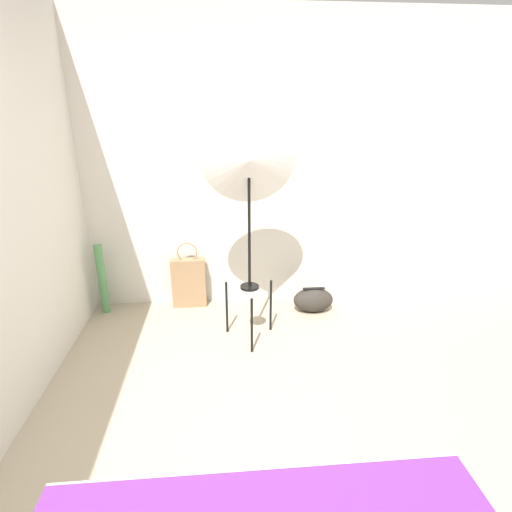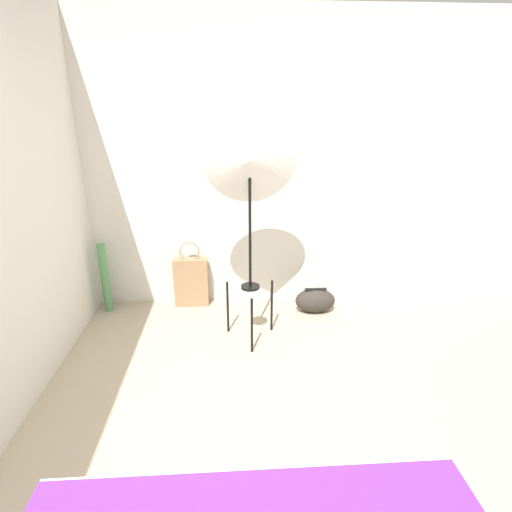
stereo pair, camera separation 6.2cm
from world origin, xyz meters
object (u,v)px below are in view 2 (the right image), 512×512
at_px(tote_bag, 191,281).
at_px(paper_roll, 105,278).
at_px(photo_umbrella, 250,159).
at_px(duffel_bag, 315,300).

xyz_separation_m(tote_bag, paper_roll, (-0.78, -0.06, 0.09)).
relative_size(tote_bag, paper_roll, 0.97).
height_order(tote_bag, paper_roll, paper_roll).
height_order(photo_umbrella, tote_bag, photo_umbrella).
bearing_deg(photo_umbrella, paper_roll, 156.59).
xyz_separation_m(photo_umbrella, paper_roll, (-1.31, 0.57, -1.13)).
relative_size(photo_umbrella, paper_roll, 2.80).
relative_size(photo_umbrella, duffel_bag, 4.97).
xyz_separation_m(tote_bag, duffel_bag, (1.16, -0.21, -0.13)).
relative_size(photo_umbrella, tote_bag, 2.89).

